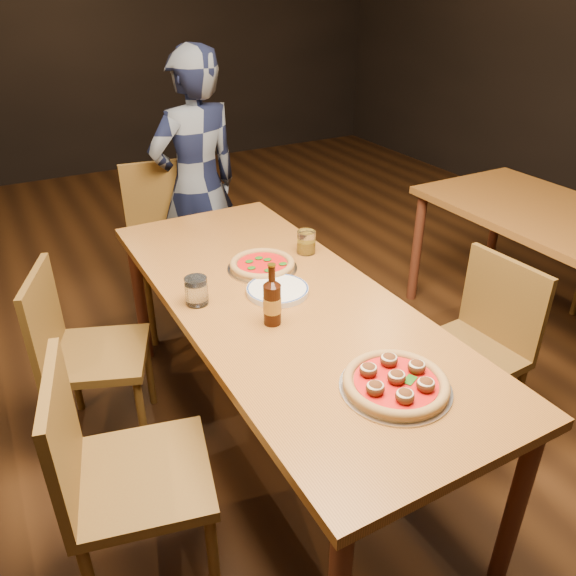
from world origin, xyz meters
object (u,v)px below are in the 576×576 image
chair_main_sw (98,354)px  amber_glass (306,242)px  pizza_margherita (262,265)px  plate_stack (278,290)px  pizza_meatball (396,383)px  diner (197,187)px  chair_main_nw (142,475)px  chair_end (174,248)px  table_main (282,314)px  beer_bottle (272,303)px  chair_main_e (465,354)px  water_glass (196,291)px

chair_main_sw → amber_glass: size_ratio=8.34×
pizza_margherita → amber_glass: bearing=11.2°
chair_main_sw → plate_stack: size_ratio=3.53×
plate_stack → amber_glass: bearing=42.7°
pizza_meatball → diner: size_ratio=0.22×
chair_main_nw → chair_end: chair_end is taller
table_main → pizza_meatball: size_ratio=5.86×
chair_main_nw → beer_bottle: size_ratio=3.99×
chair_end → plate_stack: (0.06, -1.16, 0.27)m
chair_end → pizza_meatball: bearing=-79.6°
chair_main_e → water_glass: bearing=-116.4°
chair_end → beer_bottle: size_ratio=4.24×
pizza_meatball → chair_main_nw: bearing=156.4°
chair_main_sw → chair_main_e: bearing=-97.8°
chair_main_nw → pizza_meatball: chair_main_nw is taller
diner → plate_stack: bearing=72.5°
water_glass → chair_main_sw: bearing=137.3°
beer_bottle → amber_glass: (0.41, 0.45, -0.03)m
table_main → chair_main_e: chair_main_e is taller
chair_main_nw → pizza_margherita: size_ratio=3.09×
chair_main_sw → chair_end: 0.97m
chair_end → amber_glass: 1.01m
chair_main_e → chair_main_sw: bearing=-122.2°
water_glass → amber_glass: bearing=17.6°
chair_end → water_glass: 1.15m
chair_end → pizza_margherita: (0.10, -0.94, 0.28)m
water_glass → amber_glass: size_ratio=1.05×
chair_main_nw → beer_bottle: 0.71m
chair_main_e → pizza_margherita: (-0.67, 0.58, 0.34)m
amber_glass → diner: bearing=97.5°
chair_main_e → beer_bottle: 0.94m
pizza_meatball → plate_stack: (-0.04, 0.69, -0.01)m
chair_main_nw → chair_end: bearing=-9.1°
amber_glass → table_main: bearing=-133.3°
beer_bottle → pizza_meatball: bearing=-73.1°
beer_bottle → amber_glass: beer_bottle is taller
pizza_meatball → beer_bottle: bearing=106.9°
chair_end → plate_stack: chair_end is taller
table_main → diner: (0.16, 1.32, 0.10)m
chair_end → pizza_meatball: 1.87m
pizza_margherita → chair_main_nw: bearing=-141.0°
chair_main_nw → pizza_meatball: bearing=-100.3°
chair_main_sw → plate_stack: chair_main_sw is taller
pizza_margherita → plate_stack: pizza_margherita is taller
pizza_margherita → diner: diner is taller
table_main → chair_main_sw: (-0.65, 0.45, -0.25)m
beer_bottle → diner: bearing=79.4°
diner → beer_bottle: bearing=68.8°
diner → pizza_meatball: bearing=75.9°
chair_end → chair_main_nw: bearing=-105.0°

